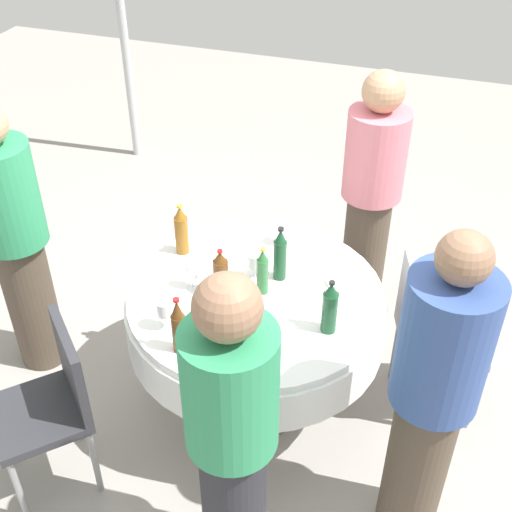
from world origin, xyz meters
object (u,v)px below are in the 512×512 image
wine_glass_front (285,228)px  chair_mid (54,398)px  wine_glass_right (255,261)px  bottle_dark_green_right (330,308)px  person_east (16,241)px  wine_glass_near (191,271)px  chair_front (426,330)px  bottle_green_front (223,323)px  bottle_green_north (263,272)px  person_right (232,437)px  person_north (371,195)px  bottle_amber_near (181,230)px  bottle_brown_rear (221,274)px  plate_outer (237,256)px  plate_inner (270,326)px  bottle_dark_green_east (280,255)px  person_rear (432,395)px  plate_south (347,281)px  wine_glass_mid (165,309)px  bottle_brown_mid (179,327)px  dining_table (256,316)px

wine_glass_front → chair_mid: bearing=-121.8°
wine_glass_right → bottle_dark_green_right: bearing=-29.9°
person_east → chair_mid: (0.56, -0.63, -0.30)m
wine_glass_near → chair_front: bearing=15.5°
bottle_green_front → person_east: person_east is taller
bottle_green_north → person_right: size_ratio=0.17×
person_north → chair_mid: 2.01m
bottle_amber_near → chair_front: 1.32m
bottle_green_north → person_north: (0.34, 0.93, -0.05)m
bottle_brown_rear → plate_outer: bearing=95.5°
bottle_dark_green_right → person_east: 1.65m
plate_inner → bottle_brown_rear: bearing=152.3°
chair_front → chair_mid: same height
wine_glass_near → plate_outer: wine_glass_near is taller
chair_mid → person_east: bearing=-4.2°
bottle_brown_rear → wine_glass_right: 0.20m
bottle_green_north → person_north: 1.00m
bottle_dark_green_right → wine_glass_front: bearing=123.3°
bottle_brown_rear → wine_glass_near: bottle_brown_rear is taller
bottle_dark_green_east → wine_glass_front: bottle_dark_green_east is taller
wine_glass_near → plate_inner: size_ratio=0.60×
bottle_dark_green_east → bottle_amber_near: 0.54m
person_rear → bottle_dark_green_east: bearing=-99.5°
wine_glass_front → person_north: 0.63m
chair_front → chair_mid: 1.80m
bottle_brown_rear → wine_glass_front: size_ratio=1.94×
wine_glass_near → person_right: 0.97m
plate_south → person_north: size_ratio=0.13×
plate_outer → wine_glass_right: bearing=-43.4°
bottle_dark_green_east → chair_front: bottle_dark_green_east is taller
wine_glass_mid → bottle_brown_rear: bearing=63.2°
bottle_brown_mid → plate_south: bottle_brown_mid is taller
person_north → bottle_green_front: bearing=-85.0°
bottle_brown_mid → bottle_green_north: bearing=66.2°
wine_glass_front → plate_south: bearing=-29.2°
plate_south → bottle_dark_green_right: bearing=-91.1°
bottle_brown_rear → person_north: person_north is taller
bottle_green_front → plate_outer: bearing=104.5°
bottle_brown_rear → person_north: bearing=62.9°
dining_table → plate_inner: plate_inner is taller
bottle_dark_green_east → dining_table: bearing=-115.6°
bottle_dark_green_east → person_right: 1.05m
wine_glass_front → bottle_brown_rear: bearing=-108.4°
dining_table → wine_glass_right: 0.28m
wine_glass_front → person_north: size_ratio=0.09×
bottle_amber_near → wine_glass_front: bottle_amber_near is taller
wine_glass_near → plate_south: bearing=21.4°
bottle_dark_green_east → person_right: bearing=-82.6°
dining_table → bottle_brown_mid: bottle_brown_mid is taller
wine_glass_mid → chair_front: bearing=28.9°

